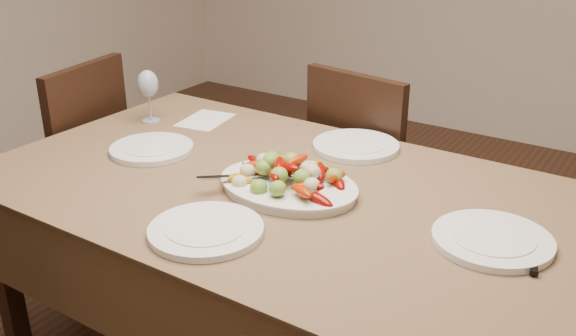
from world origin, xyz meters
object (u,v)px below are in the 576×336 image
Objects in this scene: wine_glass at (149,95)px; dining_table at (288,298)px; plate_left at (152,149)px; serving_platter at (288,188)px; plate_right at (492,240)px; plate_near at (206,231)px; chair_far at (380,180)px; chair_left at (60,174)px; plate_far at (356,146)px.

dining_table is at bearing -15.22° from wine_glass.
wine_glass reaches higher than plate_left.
plate_left is (-0.52, -0.01, 0.39)m from dining_table.
serving_platter is 0.57m from plate_right.
chair_far is at bearing 92.12° from plate_near.
chair_far reaches higher than plate_near.
wine_glass is (0.45, 0.11, 0.39)m from chair_left.
plate_left is at bearing -144.31° from plate_far.
plate_right reaches higher than dining_table.
dining_table is 4.56× the size of serving_platter.
dining_table is 1.94× the size of chair_far.
wine_glass is at bearing -166.95° from plate_far.
chair_left reaches higher than plate_far.
plate_right is 0.70m from plate_near.
chair_left reaches higher than serving_platter.
wine_glass reaches higher than chair_left.
plate_right is at bearing 139.88° from chair_far.
plate_left is at bearing 147.32° from plate_near.
chair_far is 3.35× the size of plate_far.
serving_platter is at bearing -55.70° from dining_table.
plate_left and plate_far have the same top height.
dining_table is at bearing 75.92° from chair_left.
wine_glass is (-0.74, 0.20, 0.48)m from dining_table.
dining_table is 0.39m from serving_platter.
wine_glass reaches higher than serving_platter.
chair_left is at bearing 170.60° from plate_left.
chair_far is at bearing 130.68° from plate_right.
dining_table is 0.54m from plate_far.
plate_far is 1.39× the size of wine_glass.
chair_left reaches higher than dining_table.
serving_platter reaches higher than plate_left.
wine_glass is (-0.75, 0.22, 0.09)m from serving_platter.
chair_left is 3.29× the size of plate_right.
wine_glass is (-0.76, -0.18, 0.09)m from plate_far.
chair_left is 3.35× the size of plate_far.
wine_glass is (-0.68, -0.56, 0.39)m from chair_far.
chair_left is 1.27m from plate_far.
wine_glass is at bearing 48.95° from chair_far.
plate_left is 0.60m from plate_near.
plate_right is 1.41× the size of wine_glass.
serving_platter is at bearing 104.78° from chair_far.
dining_table is 0.51m from plate_near.
plate_left is 0.94× the size of plate_near.
dining_table is 6.40× the size of plate_near.
plate_near is (0.04, -1.10, 0.29)m from chair_far.
serving_platter is 1.97× the size of wine_glass.
chair_far is 0.95m from plate_left.
chair_left is 0.60m from wine_glass.
serving_platter is at bearing 83.55° from plate_near.
plate_near is (-0.02, -0.34, 0.39)m from dining_table.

